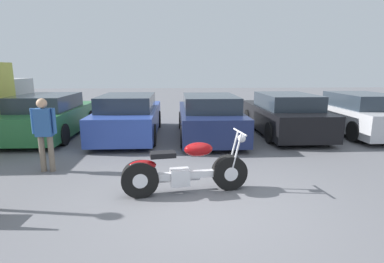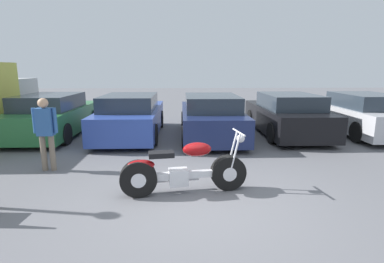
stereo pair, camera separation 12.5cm
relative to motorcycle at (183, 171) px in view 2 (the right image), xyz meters
name	(u,v)px [view 2 (the right image)]	position (x,y,z in m)	size (l,w,h in m)	color
ground_plane	(201,204)	(0.29, -0.48, -0.42)	(60.00, 60.00, 0.00)	slate
motorcycle	(183,171)	(0.00, 0.00, 0.00)	(2.30, 0.74, 1.10)	black
parked_car_green	(54,116)	(-4.31, 4.97, 0.24)	(1.92, 4.50, 1.39)	#286B38
parked_car_blue	(131,117)	(-1.68, 4.74, 0.24)	(1.92, 4.50, 1.39)	#2D479E
parked_car_navy	(211,117)	(0.94, 4.49, 0.24)	(1.92, 4.50, 1.39)	#19234C
parked_car_black	(286,115)	(3.57, 4.87, 0.24)	(1.92, 4.50, 1.39)	black
parked_car_silver	(361,115)	(6.19, 4.90, 0.24)	(1.92, 4.50, 1.39)	#BCBCC1
person_standing	(46,128)	(-2.96, 1.33, 0.53)	(0.52, 0.22, 1.61)	#726656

